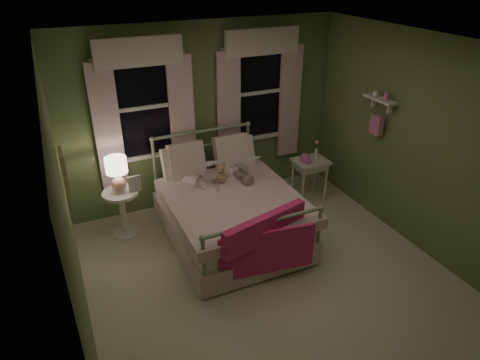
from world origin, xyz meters
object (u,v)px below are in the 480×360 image
teddy_bear (221,174)px  table_lamp (117,170)px  bed (229,210)px  child_right (235,153)px  child_left (196,160)px  nightstand_left (122,207)px  nightstand_right (310,166)px

teddy_bear → table_lamp: size_ratio=0.66×
bed → child_right: (0.28, 0.42, 0.59)m
child_left → nightstand_left: bearing=-30.8°
nightstand_left → nightstand_right: bearing=-4.2°
bed → nightstand_left: bearing=154.7°
bed → child_right: 0.78m
nightstand_left → nightstand_right: 2.75m
teddy_bear → nightstand_right: 1.50m
bed → child_left: bearing=123.6°
bed → nightstand_left: (-1.26, 0.59, 0.03)m
child_left → table_lamp: (-0.98, 0.17, -0.03)m
child_right → bed: bearing=54.9°
child_right → nightstand_left: child_right is taller
child_left → teddy_bear: 0.38m
teddy_bear → nightstand_left: teddy_bear is taller
nightstand_right → nightstand_left: bearing=175.8°
child_left → nightstand_right: 1.81m
child_left → nightstand_right: bearing=158.3°
child_left → nightstand_right: size_ratio=1.31×
bed → child_right: size_ratio=2.53×
child_left → nightstand_left: size_ratio=1.29×
teddy_bear → nightstand_right: teddy_bear is taller
teddy_bear → nightstand_left: size_ratio=0.46×
bed → nightstand_right: (1.48, 0.39, 0.17)m
child_left → child_right: child_left is taller
child_left → teddy_bear: (0.28, -0.16, -0.20)m
teddy_bear → child_left: bearing=150.5°
bed → table_lamp: (-1.26, 0.59, 0.57)m
child_left → teddy_bear: size_ratio=2.81×
child_right → nightstand_right: 1.27m
table_lamp → child_right: bearing=-6.4°
child_right → nightstand_left: (-1.54, 0.17, -0.55)m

